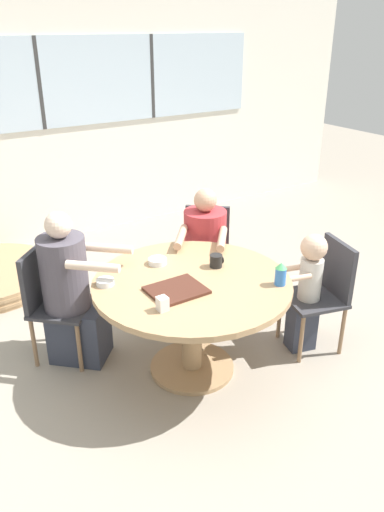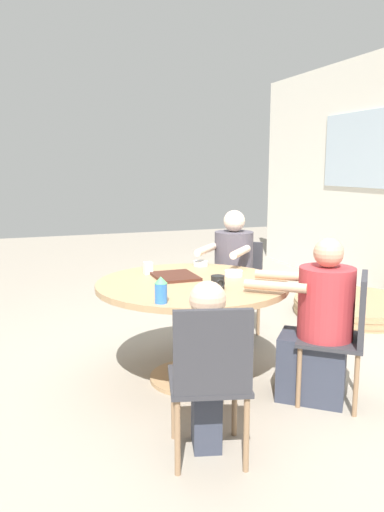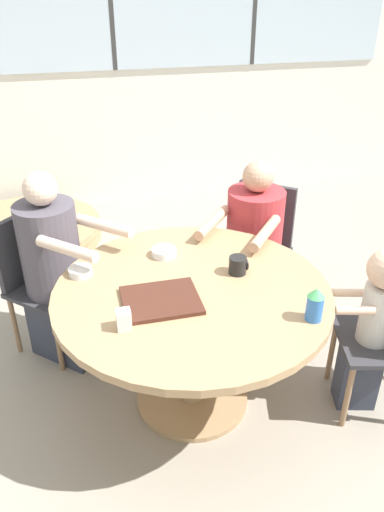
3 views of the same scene
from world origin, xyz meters
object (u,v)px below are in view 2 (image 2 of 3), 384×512
chair_for_toddler (211,372)px  person_man_blue_shirt (232,284)px  person_woman_green_shirt (318,330)px  bowl_white_shallow (234,273)px  sippy_cup (161,290)px  chair_for_woman_green_shirt (347,328)px  person_toddler (207,363)px  bowl_cereal (201,263)px  folded_table_stack (356,307)px  coffee_mug (218,282)px  chair_for_man_blue_shirt (238,281)px  milk_carton_small (148,268)px

chair_for_toddler → person_man_blue_shirt: (-1.63, 0.86, 0.01)m
person_woman_green_shirt → bowl_white_shallow: size_ratio=8.17×
sippy_cup → bowl_white_shallow: sippy_cup is taller
chair_for_woman_green_shirt → person_toddler: bearing=140.5°
chair_for_woman_green_shirt → sippy_cup: size_ratio=5.35×
chair_for_woman_green_shirt → bowl_cereal: chair_for_woman_green_shirt is taller
bowl_white_shallow → folded_table_stack: bowl_white_shallow is taller
person_woman_green_shirt → coffee_mug: person_woman_green_shirt is taller
coffee_mug → chair_for_man_blue_shirt: bearing=148.3°
chair_for_man_blue_shirt → bowl_cereal: chair_for_man_blue_shirt is taller
chair_for_woman_green_shirt → chair_for_man_blue_shirt: size_ratio=1.00×
coffee_mug → bowl_cereal: coffee_mug is taller
person_woman_green_shirt → person_toddler: 0.94m
coffee_mug → bowl_cereal: size_ratio=0.81×
milk_carton_small → bowl_white_shallow: (0.28, 0.57, -0.02)m
chair_for_man_blue_shirt → bowl_cereal: size_ratio=7.24×
chair_for_toddler → coffee_mug: bearing=79.6°
bowl_cereal → person_man_blue_shirt: bearing=110.7°
chair_for_man_blue_shirt → bowl_white_shallow: (0.69, -0.36, 0.24)m
person_man_blue_shirt → milk_carton_small: 0.90m
chair_for_woman_green_shirt → coffee_mug: (-0.40, -0.71, 0.26)m
person_woman_green_shirt → chair_for_woman_green_shirt: bearing=-90.0°
chair_for_toddler → folded_table_stack: 3.11m
coffee_mug → bowl_white_shallow: bearing=141.1°
chair_for_woman_green_shirt → person_toddler: (0.19, -1.02, -0.02)m
sippy_cup → bowl_white_shallow: bearing=126.4°
person_woman_green_shirt → coffee_mug: bearing=102.7°
person_woman_green_shirt → milk_carton_small: size_ratio=12.11×
chair_for_woman_green_shirt → sippy_cup: 1.21m
person_toddler → coffee_mug: size_ratio=9.87×
chair_for_woman_green_shirt → person_man_blue_shirt: size_ratio=0.74×
chair_for_man_blue_shirt → person_toddler: (1.61, -0.94, -0.02)m
folded_table_stack → bowl_white_shallow: bearing=-64.2°
chair_for_man_blue_shirt → person_woman_green_shirt: size_ratio=0.79×
person_toddler → bowl_cereal: 1.47m
chair_for_man_blue_shirt → person_woman_green_shirt: bearing=131.2°
chair_for_woman_green_shirt → folded_table_stack: size_ratio=0.67×
person_woman_green_shirt → sippy_cup: (-0.10, -1.02, 0.33)m
bowl_cereal → bowl_white_shallow: bearing=11.3°
person_man_blue_shirt → bowl_white_shallow: size_ratio=8.73×
bowl_cereal → coffee_mug: bearing=-12.8°
bowl_cereal → person_woman_green_shirt: bearing=21.0°
person_man_blue_shirt → bowl_white_shallow: 0.66m
chair_for_toddler → coffee_mug: chair_for_toddler is taller
chair_for_woman_green_shirt → bowl_white_shallow: size_ratio=6.47×
chair_for_man_blue_shirt → bowl_white_shallow: chair_for_man_blue_shirt is taller
chair_for_woman_green_shirt → bowl_white_shallow: (-0.73, -0.45, 0.24)m
bowl_white_shallow → bowl_cereal: bearing=-168.7°
coffee_mug → sippy_cup: 0.48m
chair_for_woman_green_shirt → folded_table_stack: (-1.59, 1.34, -0.42)m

